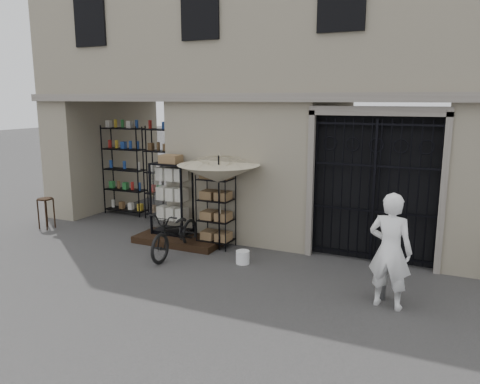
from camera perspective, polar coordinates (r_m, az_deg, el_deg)
The scene contains 14 objects.
ground at distance 8.42m, azimuth 0.95°, elevation -11.23°, with size 80.00×80.00×0.00m, color black.
main_building at distance 11.61m, azimuth 9.46°, elevation 17.47°, with size 14.00×4.00×9.00m, color gray.
shop_recess at distance 12.63m, azimuth -12.67°, elevation 3.19°, with size 3.00×1.70×3.00m, color black.
shop_shelving at distance 13.09m, azimuth -11.47°, elevation 2.41°, with size 2.70×0.50×2.50m, color black.
iron_gate at distance 9.64m, azimuth 16.15°, elevation 0.55°, with size 2.50×0.21×3.00m.
step_platform at distance 10.75m, azimuth -7.45°, elevation -5.82°, with size 2.00×0.90×0.15m, color black.
display_cabinet at distance 10.85m, azimuth -8.32°, elevation -1.23°, with size 0.96×0.79×1.79m.
wire_rack at distance 10.25m, azimuth -2.94°, elevation -2.42°, with size 0.79×0.63×1.62m.
market_umbrella at distance 9.82m, azimuth -2.62°, elevation 2.84°, with size 1.55×1.58×2.48m.
white_bucket at distance 9.39m, azimuth 0.34°, elevation -7.95°, with size 0.27×0.27×0.26m, color white.
bicycle at distance 10.03m, azimuth -7.72°, elevation -7.55°, with size 0.64×0.96×1.83m, color black.
wooden_stool at distance 12.74m, azimuth -22.55°, elevation -2.33°, with size 0.47×0.47×0.78m.
steel_bollard at distance 8.05m, azimuth 16.93°, elevation -9.78°, with size 0.15×0.15×0.79m, color #555658.
shopkeeper at distance 7.97m, azimuth 17.42°, elevation -13.13°, with size 0.67×1.84×0.44m, color white.
Camera 1 is at (3.15, -7.11, 3.23)m, focal length 35.00 mm.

